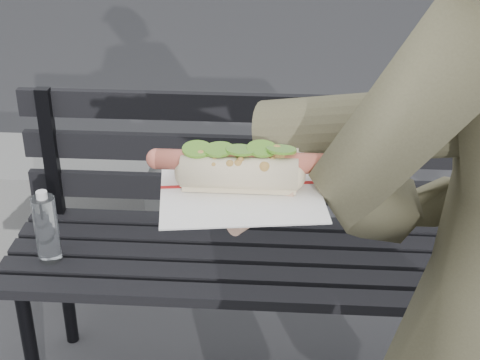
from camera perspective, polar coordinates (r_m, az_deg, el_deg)
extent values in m
cylinder|color=black|center=(2.18, -15.86, -13.01)|extent=(0.04, 0.04, 0.45)
cylinder|color=black|center=(2.43, -13.37, -7.87)|extent=(0.04, 0.04, 0.45)
cube|color=black|center=(1.91, 2.67, -9.17)|extent=(1.50, 0.07, 0.03)
cube|color=black|center=(1.98, 2.75, -7.61)|extent=(1.50, 0.07, 0.03)
cube|color=black|center=(2.05, 2.81, -6.16)|extent=(1.50, 0.07, 0.03)
cube|color=black|center=(2.13, 2.87, -4.81)|extent=(1.50, 0.07, 0.03)
cube|color=black|center=(2.21, 2.93, -3.56)|extent=(1.50, 0.07, 0.03)
cube|color=black|center=(2.22, -14.46, 1.82)|extent=(0.04, 0.03, 0.42)
cube|color=black|center=(2.18, 3.02, -0.79)|extent=(1.50, 0.02, 0.08)
cube|color=black|center=(2.12, 3.10, 2.30)|extent=(1.50, 0.02, 0.08)
cube|color=black|center=(2.07, 3.19, 5.55)|extent=(1.50, 0.02, 0.08)
cylinder|color=white|center=(2.04, -14.78, -3.72)|extent=(0.06, 0.06, 0.19)
cylinder|color=white|center=(1.99, -15.13, -1.13)|extent=(0.03, 0.03, 0.02)
cube|color=slate|center=(3.02, -17.80, -1.50)|extent=(1.20, 0.40, 0.40)
cylinder|color=#4E4B34|center=(0.96, 15.92, 4.34)|extent=(0.51, 0.23, 0.19)
cylinder|color=#D8A384|center=(0.90, 2.59, -0.92)|extent=(0.09, 0.08, 0.07)
ellipsoid|color=#D8A384|center=(0.89, 0.00, -1.42)|extent=(0.10, 0.11, 0.03)
cylinder|color=#D8A384|center=(0.87, -3.75, -2.14)|extent=(0.06, 0.02, 0.02)
cylinder|color=#D8A384|center=(0.89, -3.59, -1.50)|extent=(0.06, 0.02, 0.02)
cylinder|color=#D8A384|center=(0.91, -3.43, -0.88)|extent=(0.06, 0.02, 0.02)
cylinder|color=#D8A384|center=(0.92, -3.28, -0.29)|extent=(0.06, 0.02, 0.02)
cylinder|color=#D8A384|center=(0.84, 0.42, -3.14)|extent=(0.04, 0.05, 0.02)
cube|color=white|center=(0.88, 0.00, -0.46)|extent=(0.21, 0.21, 0.00)
cube|color=#B21E1E|center=(0.88, 0.00, -0.37)|extent=(0.19, 0.03, 0.00)
cylinder|color=#CD634F|center=(0.87, 0.00, 1.46)|extent=(0.20, 0.02, 0.02)
sphere|color=#CD634F|center=(0.88, -6.50, 1.65)|extent=(0.02, 0.02, 0.02)
sphere|color=#CD634F|center=(0.87, 6.59, 1.25)|extent=(0.03, 0.02, 0.02)
sphere|color=#9E6B2D|center=(0.86, -3.07, 1.91)|extent=(0.01, 0.01, 0.01)
sphere|color=#9E6B2D|center=(0.88, -0.84, 2.30)|extent=(0.01, 0.01, 0.01)
sphere|color=#9E6B2D|center=(0.85, 0.04, 1.61)|extent=(0.01, 0.01, 0.01)
sphere|color=#9E6B2D|center=(0.85, 1.75, 1.18)|extent=(0.01, 0.01, 0.01)
sphere|color=#9E6B2D|center=(0.85, -1.99, 1.56)|extent=(0.01, 0.01, 0.01)
sphere|color=#9E6B2D|center=(0.87, 1.95, 1.52)|extent=(0.01, 0.01, 0.01)
sphere|color=#9E6B2D|center=(0.88, 2.27, 2.06)|extent=(0.01, 0.01, 0.01)
sphere|color=#9E6B2D|center=(0.85, 1.91, 0.95)|extent=(0.01, 0.01, 0.01)
sphere|color=#9E6B2D|center=(0.85, -0.79, 1.23)|extent=(0.01, 0.01, 0.01)
sphere|color=#9E6B2D|center=(0.88, 2.75, 1.99)|extent=(0.01, 0.01, 0.01)
sphere|color=#9E6B2D|center=(0.85, 2.55, 1.54)|extent=(0.01, 0.01, 0.01)
sphere|color=#9E6B2D|center=(0.86, 1.13, 2.00)|extent=(0.01, 0.01, 0.01)
sphere|color=#9E6B2D|center=(0.89, -1.79, 2.54)|extent=(0.01, 0.01, 0.01)
sphere|color=#9E6B2D|center=(0.86, 4.04, 2.04)|extent=(0.01, 0.01, 0.01)
sphere|color=#9E6B2D|center=(0.87, 1.05, 2.11)|extent=(0.01, 0.01, 0.01)
sphere|color=#9E6B2D|center=(0.85, -0.14, 1.20)|extent=(0.01, 0.01, 0.01)
sphere|color=#9E6B2D|center=(0.87, -0.77, 2.44)|extent=(0.01, 0.01, 0.01)
sphere|color=#9E6B2D|center=(0.86, 2.93, 1.90)|extent=(0.01, 0.01, 0.01)
sphere|color=#9E6B2D|center=(0.87, -2.03, 1.73)|extent=(0.01, 0.01, 0.01)
sphere|color=#9E6B2D|center=(0.85, -2.06, 1.15)|extent=(0.01, 0.01, 0.01)
sphere|color=#9E6B2D|center=(0.89, -2.03, 2.23)|extent=(0.01, 0.01, 0.01)
sphere|color=#9E6B2D|center=(0.86, 3.24, 1.84)|extent=(0.01, 0.01, 0.01)
sphere|color=#9E6B2D|center=(0.87, 2.86, 2.28)|extent=(0.01, 0.01, 0.01)
sphere|color=#9E6B2D|center=(0.88, -0.13, 2.06)|extent=(0.01, 0.01, 0.01)
cylinder|color=#589528|center=(0.87, -3.34, 2.40)|extent=(0.04, 0.04, 0.01)
cylinder|color=#589528|center=(0.86, -1.66, 2.39)|extent=(0.04, 0.04, 0.01)
cylinder|color=#589528|center=(0.86, 0.07, 2.34)|extent=(0.04, 0.04, 0.01)
cylinder|color=#589528|center=(0.86, 1.70, 2.46)|extent=(0.04, 0.04, 0.01)
cylinder|color=#589528|center=(0.86, 3.23, 2.38)|extent=(0.04, 0.04, 0.01)
cube|color=brown|center=(3.53, -15.91, -0.46)|extent=(0.05, 0.05, 0.00)
cube|color=brown|center=(3.28, 15.32, -2.65)|extent=(0.09, 0.07, 0.00)
cube|color=brown|center=(2.51, 15.18, -13.32)|extent=(0.05, 0.05, 0.00)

